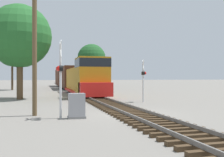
% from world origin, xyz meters
% --- Properties ---
extents(ground_plane, '(400.00, 400.00, 0.00)m').
position_xyz_m(ground_plane, '(0.00, 0.00, 0.00)').
color(ground_plane, slate).
extents(rail_track_bed, '(2.60, 160.00, 0.31)m').
position_xyz_m(rail_track_bed, '(0.00, -0.00, 0.14)').
color(rail_track_bed, '#42301E').
rests_on(rail_track_bed, ground).
extents(freight_train, '(3.16, 46.20, 4.16)m').
position_xyz_m(freight_train, '(0.00, 32.79, 2.01)').
color(freight_train, '#B77A14').
rests_on(freight_train, ground).
extents(crossing_signal_near, '(0.32, 1.00, 4.05)m').
position_xyz_m(crossing_signal_near, '(-4.08, -0.39, 2.44)').
color(crossing_signal_near, silver).
rests_on(crossing_signal_near, ground).
extents(crossing_signal_far, '(0.52, 1.01, 3.66)m').
position_xyz_m(crossing_signal_far, '(3.53, 6.88, 2.31)').
color(crossing_signal_far, silver).
rests_on(crossing_signal_far, ground).
extents(relay_cabinet, '(0.92, 0.55, 1.31)m').
position_xyz_m(relay_cabinet, '(-3.24, -0.64, 0.64)').
color(relay_cabinet, slate).
rests_on(relay_cabinet, ground).
extents(utility_pole, '(1.80, 0.25, 7.31)m').
position_xyz_m(utility_pole, '(-5.38, 0.92, 3.81)').
color(utility_pole, brown).
rests_on(utility_pole, ground).
extents(tree_far_right, '(6.13, 6.13, 9.23)m').
position_xyz_m(tree_far_right, '(-7.04, 12.62, 6.14)').
color(tree_far_right, brown).
rests_on(tree_far_right, ground).
extents(tree_mid_background, '(5.04, 5.04, 9.04)m').
position_xyz_m(tree_mid_background, '(-9.75, 32.65, 6.50)').
color(tree_mid_background, '#473521').
rests_on(tree_mid_background, ground).
extents(tree_deep_background, '(6.48, 6.48, 9.83)m').
position_xyz_m(tree_deep_background, '(6.16, 45.10, 6.57)').
color(tree_deep_background, '#473521').
rests_on(tree_deep_background, ground).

